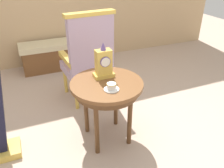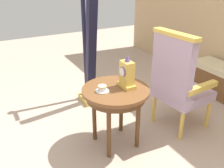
# 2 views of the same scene
# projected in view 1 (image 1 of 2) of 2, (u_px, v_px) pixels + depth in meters

# --- Properties ---
(ground_plane) EXTENTS (10.00, 10.00, 0.00)m
(ground_plane) POSITION_uv_depth(u_px,v_px,m) (112.00, 138.00, 2.37)
(ground_plane) COLOR #BCA38E
(side_table) EXTENTS (0.67, 0.67, 0.64)m
(side_table) POSITION_uv_depth(u_px,v_px,m) (107.00, 90.00, 2.12)
(side_table) COLOR brown
(side_table) RESTS_ON ground
(teacup_left) EXTENTS (0.13, 0.13, 0.06)m
(teacup_left) POSITION_uv_depth(u_px,v_px,m) (111.00, 87.00, 1.95)
(teacup_left) COLOR white
(teacup_left) RESTS_ON side_table
(mantel_clock) EXTENTS (0.19, 0.11, 0.34)m
(mantel_clock) POSITION_uv_depth(u_px,v_px,m) (104.00, 64.00, 2.11)
(mantel_clock) COLOR gold
(mantel_clock) RESTS_ON side_table
(armchair) EXTENTS (0.59, 0.57, 1.14)m
(armchair) POSITION_uv_depth(u_px,v_px,m) (88.00, 57.00, 2.73)
(armchair) COLOR #B299B7
(armchair) RESTS_ON ground
(window_bench) EXTENTS (1.05, 0.40, 0.44)m
(window_bench) POSITION_uv_depth(u_px,v_px,m) (54.00, 55.00, 3.76)
(window_bench) COLOR beige
(window_bench) RESTS_ON ground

